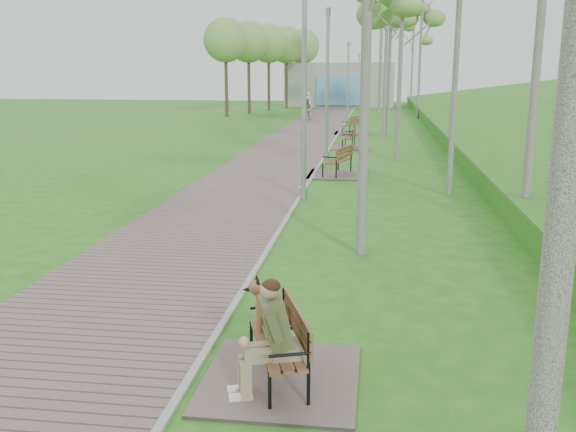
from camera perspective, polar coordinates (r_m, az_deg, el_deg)
name	(u,v)px	position (r m, az deg, el deg)	size (l,w,h in m)	color
ground	(259,265)	(11.75, -2.57, -4.38)	(120.00, 120.00, 0.00)	#29671B
walkway	(301,138)	(32.93, 1.17, 6.93)	(3.50, 67.00, 0.04)	#6E5F59
kerb	(335,139)	(32.77, 4.23, 6.88)	(0.10, 67.00, 0.05)	#999993
building_north	(340,84)	(62.12, 4.65, 11.57)	(10.00, 5.20, 4.00)	#9E9E99
bench_main	(272,347)	(7.41, -1.40, -11.52)	(1.77, 1.96, 1.54)	#6E5F59
bench_second	(337,168)	(21.59, 4.40, 4.23)	(1.98, 2.20, 1.22)	#6E5F59
bench_third	(349,143)	(29.14, 5.42, 6.46)	(1.86, 2.06, 1.14)	#6E5F59
bench_far	(352,130)	(35.58, 5.70, 7.65)	(1.93, 2.15, 1.19)	#6E5F59
lamp_post_near	(304,98)	(17.22, 1.43, 10.42)	(0.23, 0.23, 5.84)	#9A9CA1
lamp_post_second	(327,91)	(25.01, 3.49, 11.05)	(0.22, 0.22, 5.70)	#9A9CA1
lamp_post_third	(348,85)	(43.00, 5.34, 11.50)	(0.20, 0.20, 5.17)	#9A9CA1
lamp_post_far	(359,82)	(61.29, 6.32, 11.76)	(0.19, 0.19, 4.82)	#9A9CA1
pedestrian_near	(308,103)	(49.96, 1.83, 9.98)	(0.64, 0.42, 1.74)	silver
pedestrian_far	(307,109)	(44.84, 1.66, 9.46)	(0.71, 0.56, 1.47)	#9C9488
birch_mid_a	(402,7)	(25.04, 10.14, 17.86)	(2.27, 2.27, 7.27)	silver
birch_far_c	(422,4)	(47.42, 11.87, 17.99)	(2.63, 2.63, 9.99)	silver
birch_distant_b	(414,31)	(60.03, 11.11, 15.84)	(2.22, 2.22, 8.55)	silver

